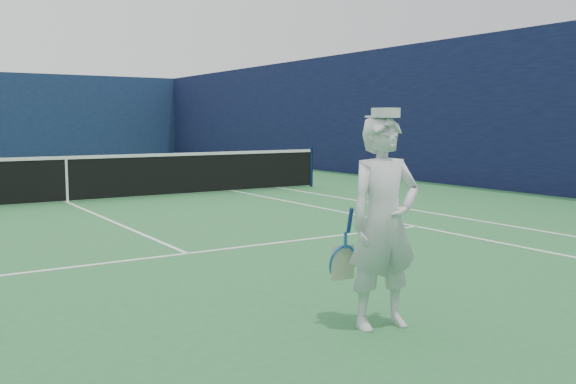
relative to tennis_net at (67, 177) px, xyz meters
name	(u,v)px	position (x,y,z in m)	size (l,w,h in m)	color
ground	(68,203)	(0.00, 0.00, -0.55)	(80.00, 80.00, 0.00)	#276735
court_markings	(68,202)	(0.00, 0.00, -0.55)	(11.03, 23.83, 0.01)	white
windscreen_fence	(64,109)	(0.00, 0.00, 1.45)	(20.12, 36.12, 4.00)	#101E3D
tennis_net	(67,177)	(0.00, 0.00, 0.00)	(12.88, 0.09, 1.07)	#141E4C
tennis_player	(384,222)	(0.18, -10.11, 0.35)	(0.76, 0.57, 1.86)	white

